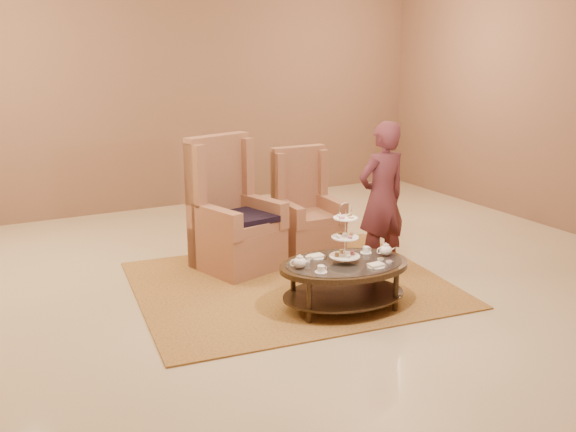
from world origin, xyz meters
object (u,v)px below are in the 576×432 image
armchair_right (305,217)px  person (382,198)px  tea_table (344,271)px  armchair_left (232,224)px

armchair_right → person: (0.37, -0.98, 0.40)m
armchair_right → person: size_ratio=0.75×
tea_table → armchair_right: armchair_right is taller
armchair_left → person: 1.62m
armchair_left → person: bearing=-49.6°
tea_table → person: (0.87, 0.67, 0.44)m
tea_table → armchair_left: armchair_left is taller
armchair_left → person: person is taller
armchair_right → person: 1.12m
tea_table → armchair_right: bearing=82.1°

